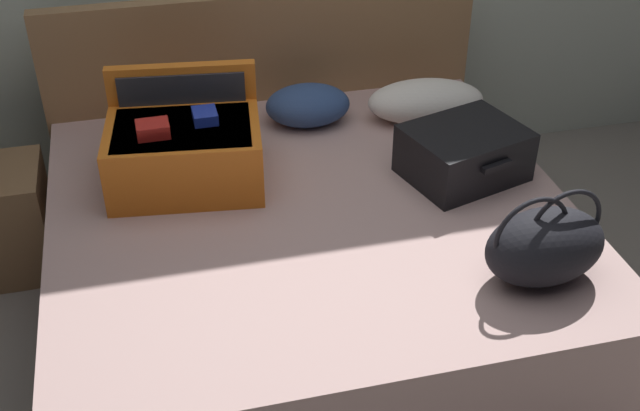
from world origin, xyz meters
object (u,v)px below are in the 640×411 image
at_px(bed, 312,265).
at_px(hard_case_medium, 464,153).
at_px(hard_case_large, 185,148).
at_px(pillow_center_head, 308,105).
at_px(pillow_near_headboard, 426,101).
at_px(duffel_bag, 545,245).

relative_size(bed, hard_case_medium, 3.74).
bearing_deg(hard_case_large, pillow_center_head, 38.66).
xyz_separation_m(hard_case_medium, pillow_center_head, (-0.50, 0.57, -0.01)).
bearing_deg(pillow_near_headboard, duffel_bag, -90.30).
bearing_deg(pillow_center_head, pillow_near_headboard, -10.69).
height_order(hard_case_medium, pillow_center_head, hard_case_medium).
xyz_separation_m(hard_case_large, hard_case_medium, (1.06, -0.22, -0.05)).
distance_m(hard_case_large, pillow_near_headboard, 1.11).
relative_size(hard_case_large, hard_case_medium, 1.22).
bearing_deg(bed, hard_case_large, 144.85).
height_order(duffel_bag, pillow_near_headboard, duffel_bag).
distance_m(bed, pillow_near_headboard, 0.93).
bearing_deg(pillow_center_head, bed, -101.99).
relative_size(bed, pillow_center_head, 5.22).
xyz_separation_m(bed, duffel_bag, (0.64, -0.58, 0.41)).
height_order(hard_case_large, duffel_bag, hard_case_large).
height_order(hard_case_medium, duffel_bag, duffel_bag).
xyz_separation_m(hard_case_large, pillow_near_headboard, (1.08, 0.25, -0.06)).
height_order(hard_case_large, hard_case_medium, hard_case_large).
relative_size(hard_case_medium, pillow_near_headboard, 1.00).
bearing_deg(pillow_near_headboard, pillow_center_head, 169.31).
height_order(pillow_near_headboard, pillow_center_head, pillow_near_headboard).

